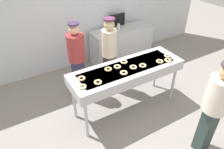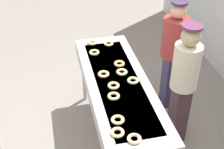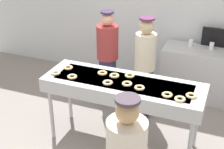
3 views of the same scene
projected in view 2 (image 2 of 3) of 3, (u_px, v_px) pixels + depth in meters
The scene contains 16 objects.
ground_plane at pixel (117, 142), 4.25m from camera, with size 16.00×16.00×0.00m, color gray.
fryer_conveyor at pixel (118, 89), 3.73m from camera, with size 2.21×0.72×1.01m.
plain_donut_0 at pixel (134, 139), 2.91m from camera, with size 0.14×0.14×0.03m, color #F6D194.
plain_donut_1 at pixel (114, 96), 3.43m from camera, with size 0.14×0.14×0.03m, color beige.
plain_donut_2 at pixel (119, 64), 3.96m from camera, with size 0.14×0.14×0.03m, color #EFC782.
plain_donut_3 at pixel (133, 81), 3.66m from camera, with size 0.14×0.14×0.03m, color beige.
plain_donut_4 at pixel (117, 133), 2.98m from camera, with size 0.14×0.14×0.03m, color #F1D290.
plain_donut_5 at pixel (114, 86), 3.58m from camera, with size 0.14×0.14×0.03m, color beige.
plain_donut_6 at pixel (94, 52), 4.18m from camera, with size 0.14×0.14×0.03m, color beige.
plain_donut_7 at pixel (92, 42), 4.40m from camera, with size 0.14×0.14×0.03m, color beige.
plain_donut_8 at pixel (104, 74), 3.77m from camera, with size 0.14×0.14×0.03m, color #F3CF90.
plain_donut_9 at pixel (122, 72), 3.80m from camera, with size 0.14×0.14×0.03m, color beige.
plain_donut_10 at pixel (118, 120), 3.12m from camera, with size 0.14×0.14×0.03m, color #EECE8E.
plain_donut_11 at pixel (109, 43), 4.38m from camera, with size 0.14×0.14×0.03m, color #F9C992.
worker_baker at pixel (184, 80), 3.79m from camera, with size 0.32×0.32×1.69m.
worker_assistant at pixel (173, 50), 4.36m from camera, with size 0.36×0.36×1.67m.
Camera 2 is at (2.86, -0.73, 3.19)m, focal length 50.26 mm.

